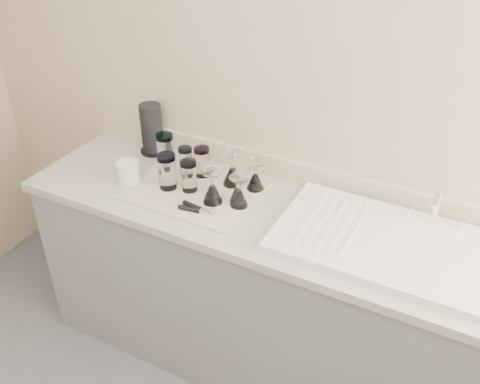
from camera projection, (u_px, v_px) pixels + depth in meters
The scene contains 16 objects.
counter_unit at pixel (253, 287), 2.50m from camera, with size 2.06×0.62×0.90m.
sink_unit at pixel (385, 242), 2.03m from camera, with size 0.82×0.50×0.22m.
dish_towel at pixel (195, 191), 2.36m from camera, with size 0.55×0.42×0.01m, color beige.
tumbler_teal at pixel (165, 150), 2.50m from camera, with size 0.08×0.08×0.16m.
tumbler_cyan at pixel (186, 160), 2.45m from camera, with size 0.07×0.07×0.13m.
tumbler_purple at pixel (202, 162), 2.43m from camera, with size 0.07×0.07×0.14m.
tumbler_blue at pixel (167, 171), 2.33m from camera, with size 0.08×0.08×0.16m.
tumbler_lavender at pixel (189, 176), 2.32m from camera, with size 0.07×0.07×0.14m.
goblet_back_left at pixel (232, 174), 2.38m from camera, with size 0.09×0.09×0.16m.
goblet_back_right at pixel (255, 179), 2.35m from camera, with size 0.08×0.08×0.14m.
goblet_front_left at pixel (212, 191), 2.25m from camera, with size 0.09×0.09×0.16m.
goblet_front_right at pixel (239, 196), 2.24m from camera, with size 0.08×0.08×0.14m.
goblet_extra at pixel (237, 193), 2.26m from camera, with size 0.07×0.07×0.12m.
can_opener at pixel (198, 209), 2.22m from camera, with size 0.16×0.06×0.02m.
white_mug at pixel (128, 172), 2.40m from camera, with size 0.15×0.13×0.10m.
paper_towel_roll at pixel (152, 129), 2.61m from camera, with size 0.13×0.13×0.25m.
Camera 1 is at (0.80, -0.47, 2.19)m, focal length 40.00 mm.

